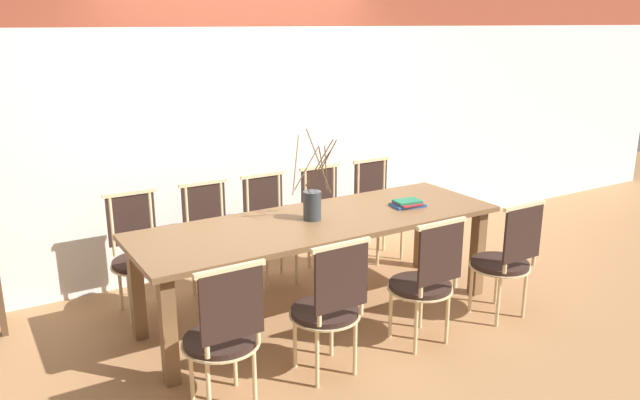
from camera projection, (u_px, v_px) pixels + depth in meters
name	position (u px, v px, depth m)	size (l,w,h in m)	color
ground_plane	(320.00, 313.00, 4.84)	(16.00, 16.00, 0.00)	#9E7047
wall_rear	(243.00, 90.00, 5.48)	(12.00, 0.06, 3.20)	white
dining_table	(320.00, 231.00, 4.65)	(2.80, 0.91, 0.77)	brown
chair_near_leftend	(224.00, 333.00, 3.52)	(0.45, 0.45, 0.94)	black
chair_near_left	(329.00, 305.00, 3.87)	(0.45, 0.45, 0.94)	black
chair_near_center	(426.00, 279.00, 4.25)	(0.45, 0.45, 0.94)	black
chair_near_right	(506.00, 258.00, 4.64)	(0.45, 0.45, 0.94)	black
chair_far_leftend	(139.00, 252.00, 4.76)	(0.45, 0.45, 0.94)	black
chair_far_left	(211.00, 238.00, 5.06)	(0.45, 0.45, 0.94)	black
chair_far_center	(271.00, 227.00, 5.32)	(0.45, 0.45, 0.94)	black
chair_far_right	(327.00, 217.00, 5.61)	(0.45, 0.45, 0.94)	black
chair_far_rightend	(378.00, 207.00, 5.89)	(0.45, 0.45, 0.94)	black
vase_centerpiece	(312.00, 203.00, 4.59)	(0.34, 0.32, 0.70)	#33383D
book_stack	(408.00, 204.00, 4.95)	(0.28, 0.20, 0.05)	#234C8C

